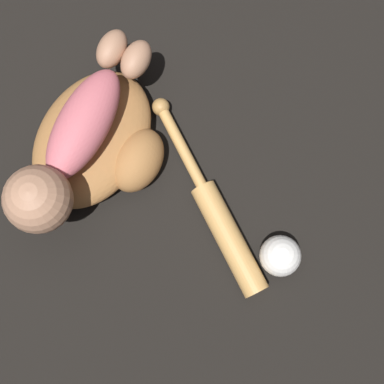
% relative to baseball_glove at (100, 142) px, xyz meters
% --- Properties ---
extents(ground_plane, '(6.00, 6.00, 0.00)m').
position_rel_baseball_glove_xyz_m(ground_plane, '(0.03, 0.01, -0.04)').
color(ground_plane, black).
extents(baseball_glove, '(0.32, 0.28, 0.09)m').
position_rel_baseball_glove_xyz_m(baseball_glove, '(0.00, 0.00, 0.00)').
color(baseball_glove, '#A8703D').
rests_on(baseball_glove, ground).
extents(baby_figure, '(0.41, 0.16, 0.12)m').
position_rel_baseball_glove_xyz_m(baby_figure, '(0.05, -0.02, 0.09)').
color(baby_figure, '#D16670').
rests_on(baby_figure, baseball_glove).
extents(baseball_bat, '(0.33, 0.31, 0.05)m').
position_rel_baseball_glove_xyz_m(baseball_bat, '(0.07, 0.25, -0.02)').
color(baseball_bat, tan).
rests_on(baseball_bat, ground).
extents(baseball, '(0.08, 0.08, 0.08)m').
position_rel_baseball_glove_xyz_m(baseball, '(0.11, 0.38, -0.01)').
color(baseball, white).
rests_on(baseball, ground).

